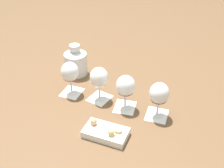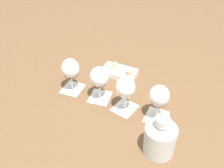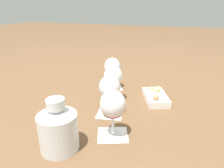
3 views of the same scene
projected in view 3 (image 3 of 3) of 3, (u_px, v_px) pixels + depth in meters
The scene contains 11 objects.
ground_plane at pixel (112, 106), 0.89m from camera, with size 8.00×8.00×0.00m, color brown.
tasting_card_0 at pixel (113, 135), 0.69m from camera, with size 0.12×0.13×0.00m.
tasting_card_1 at pixel (110, 114), 0.82m from camera, with size 0.11×0.12×0.00m.
tasting_card_2 at pixel (113, 100), 0.95m from camera, with size 0.13×0.14×0.00m.
tasting_card_3 at pixel (112, 88), 1.08m from camera, with size 0.13×0.13×0.00m.
wine_glass_0 at pixel (113, 106), 0.65m from camera, with size 0.08×0.08×0.16m.
wine_glass_1 at pixel (110, 89), 0.78m from camera, with size 0.08×0.08×0.16m.
wine_glass_2 at pixel (113, 78), 0.91m from camera, with size 0.08×0.08×0.16m.
wine_glass_3 at pixel (112, 68), 1.04m from camera, with size 0.08×0.08×0.16m.
ceramic_vase at pixel (58, 128), 0.60m from camera, with size 0.12×0.12×0.17m.
snack_dish at pixel (155, 97), 0.94m from camera, with size 0.20×0.16×0.06m.
Camera 3 is at (-0.74, -0.28, 0.41)m, focal length 32.00 mm.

